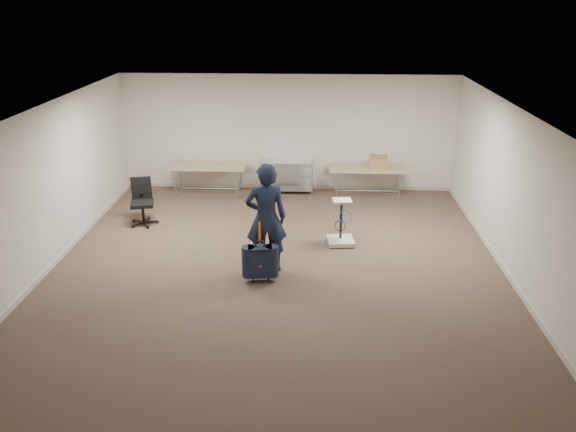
{
  "coord_description": "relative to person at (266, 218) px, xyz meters",
  "views": [
    {
      "loc": [
        0.62,
        -8.79,
        4.57
      ],
      "look_at": [
        0.19,
        0.3,
        0.93
      ],
      "focal_mm": 35.0,
      "sensor_mm": 36.0,
      "label": 1
    }
  ],
  "objects": [
    {
      "name": "wire_shelf",
      "position": [
        0.17,
        4.13,
        -0.54
      ],
      "size": [
        1.22,
        0.47,
        0.8
      ],
      "color": "white",
      "rests_on": "ground"
    },
    {
      "name": "equipment_cart",
      "position": [
        1.35,
        1.16,
        -0.74
      ],
      "size": [
        0.55,
        0.55,
        0.91
      ],
      "color": "beige",
      "rests_on": "ground"
    },
    {
      "name": "folding_table_right",
      "position": [
        2.07,
        3.88,
        -0.3
      ],
      "size": [
        1.8,
        0.75,
        0.73
      ],
      "color": "tan",
      "rests_on": "ground"
    },
    {
      "name": "office_chair",
      "position": [
        -2.78,
        1.99,
        -0.68
      ],
      "size": [
        0.59,
        0.59,
        0.98
      ],
      "color": "black",
      "rests_on": "ground"
    },
    {
      "name": "cardboard_box",
      "position": [
        2.3,
        3.81,
        -0.09
      ],
      "size": [
        0.44,
        0.35,
        0.31
      ],
      "primitive_type": "cube",
      "rotation": [
        0.0,
        0.0,
        -0.1
      ],
      "color": "#986947",
      "rests_on": "folding_table_right"
    },
    {
      "name": "room_shell",
      "position": [
        0.17,
        1.32,
        -0.93
      ],
      "size": [
        8.0,
        9.0,
        9.0
      ],
      "color": "silver",
      "rests_on": "ground"
    },
    {
      "name": "ground",
      "position": [
        0.17,
        -0.07,
        -0.98
      ],
      "size": [
        9.0,
        9.0,
        0.0
      ],
      "primitive_type": "plane",
      "color": "#4D3B2F",
      "rests_on": "ground"
    },
    {
      "name": "person",
      "position": [
        0.0,
        0.0,
        0.0
      ],
      "size": [
        0.78,
        0.58,
        1.95
      ],
      "primitive_type": "imported",
      "rotation": [
        0.0,
        0.0,
        3.31
      ],
      "color": "black",
      "rests_on": "ground"
    },
    {
      "name": "suitcase",
      "position": [
        -0.07,
        -0.44,
        -0.61
      ],
      "size": [
        0.42,
        0.28,
        1.08
      ],
      "color": "black",
      "rests_on": "ground"
    },
    {
      "name": "folding_table_left",
      "position": [
        -1.73,
        3.88,
        -0.3
      ],
      "size": [
        1.8,
        0.75,
        0.73
      ],
      "color": "tan",
      "rests_on": "ground"
    }
  ]
}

